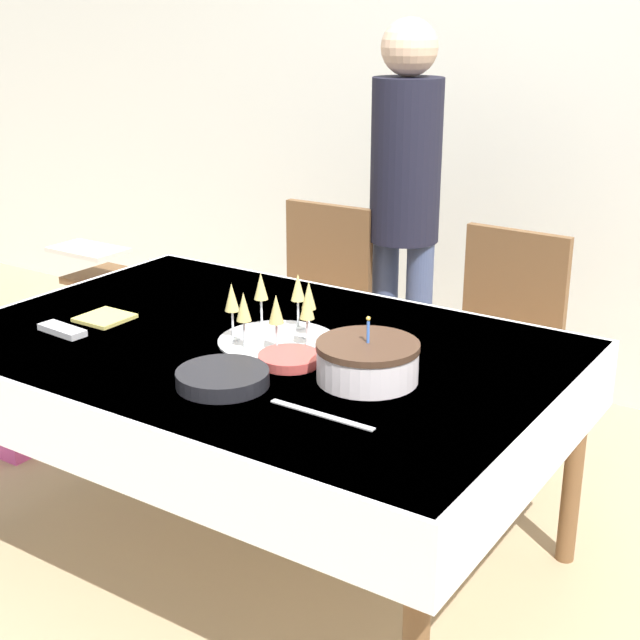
# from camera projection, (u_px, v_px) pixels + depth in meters

# --- Properties ---
(ground_plane) EXTENTS (12.00, 12.00, 0.00)m
(ground_plane) POSITION_uv_depth(u_px,v_px,m) (261.00, 556.00, 2.92)
(ground_plane) COLOR tan
(wall_back) EXTENTS (8.00, 0.05, 2.70)m
(wall_back) POSITION_uv_depth(u_px,v_px,m) (508.00, 91.00, 3.94)
(wall_back) COLOR silver
(wall_back) RESTS_ON ground_plane
(dining_table) EXTENTS (1.82, 1.22, 0.75)m
(dining_table) POSITION_uv_depth(u_px,v_px,m) (256.00, 372.00, 2.70)
(dining_table) COLOR white
(dining_table) RESTS_ON ground_plane
(dining_chair_far_left) EXTENTS (0.43, 0.43, 0.94)m
(dining_chair_far_left) POSITION_uv_depth(u_px,v_px,m) (315.00, 311.00, 3.69)
(dining_chair_far_left) COLOR brown
(dining_chair_far_left) RESTS_ON ground_plane
(dining_chair_far_right) EXTENTS (0.44, 0.44, 0.94)m
(dining_chair_far_right) POSITION_uv_depth(u_px,v_px,m) (498.00, 350.00, 3.27)
(dining_chair_far_right) COLOR brown
(dining_chair_far_right) RESTS_ON ground_plane
(birthday_cake) EXTENTS (0.28, 0.28, 0.18)m
(birthday_cake) POSITION_uv_depth(u_px,v_px,m) (368.00, 361.00, 2.37)
(birthday_cake) COLOR white
(birthday_cake) RESTS_ON dining_table
(champagne_tray) EXTENTS (0.36, 0.36, 0.18)m
(champagne_tray) POSITION_uv_depth(u_px,v_px,m) (276.00, 316.00, 2.65)
(champagne_tray) COLOR silver
(champagne_tray) RESTS_ON dining_table
(plate_stack_main) EXTENTS (0.25, 0.25, 0.04)m
(plate_stack_main) POSITION_uv_depth(u_px,v_px,m) (223.00, 378.00, 2.35)
(plate_stack_main) COLOR black
(plate_stack_main) RESTS_ON dining_table
(plate_stack_dessert) EXTENTS (0.18, 0.18, 0.03)m
(plate_stack_dessert) POSITION_uv_depth(u_px,v_px,m) (289.00, 359.00, 2.50)
(plate_stack_dessert) COLOR #CC4C47
(plate_stack_dessert) RESTS_ON dining_table
(cake_knife) EXTENTS (0.30, 0.02, 0.00)m
(cake_knife) POSITION_uv_depth(u_px,v_px,m) (321.00, 415.00, 2.18)
(cake_knife) COLOR silver
(cake_knife) RESTS_ON dining_table
(fork_pile) EXTENTS (0.17, 0.07, 0.02)m
(fork_pile) POSITION_uv_depth(u_px,v_px,m) (62.00, 330.00, 2.74)
(fork_pile) COLOR silver
(fork_pile) RESTS_ON dining_table
(napkin_pile) EXTENTS (0.15, 0.15, 0.01)m
(napkin_pile) POSITION_uv_depth(u_px,v_px,m) (105.00, 318.00, 2.86)
(napkin_pile) COLOR #E0D166
(napkin_pile) RESTS_ON dining_table
(person_standing) EXTENTS (0.28, 0.28, 1.67)m
(person_standing) POSITION_uv_depth(u_px,v_px,m) (405.00, 191.00, 3.54)
(person_standing) COLOR #3F4C72
(person_standing) RESTS_ON ground_plane
(high_chair) EXTENTS (0.33, 0.35, 0.71)m
(high_chair) POSITION_uv_depth(u_px,v_px,m) (105.00, 293.00, 4.02)
(high_chair) COLOR brown
(high_chair) RESTS_ON ground_plane
(gift_bag) EXTENTS (0.19, 0.11, 0.22)m
(gift_bag) POSITION_uv_depth(u_px,v_px,m) (9.00, 429.00, 3.55)
(gift_bag) COLOR #E559B2
(gift_bag) RESTS_ON ground_plane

